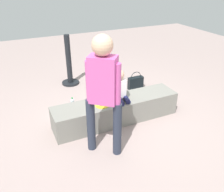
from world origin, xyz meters
TOP-DOWN VIEW (x-y plane):
  - ground_plane at (0.00, 0.00)m, footprint 12.00×12.00m
  - concrete_ledge at (0.00, 0.00)m, footprint 2.01×0.45m
  - child_seated at (0.05, 0.00)m, footprint 0.28×0.33m
  - adult_standing at (-0.46, -0.58)m, footprint 0.38×0.35m
  - cake_plate at (-0.27, -0.06)m, footprint 0.22×0.22m
  - gift_bag at (-0.04, 0.70)m, footprint 0.20×0.11m
  - railing_post at (-0.28, 1.68)m, footprint 0.36×0.36m
  - water_bottle_near_gift at (-0.52, 0.69)m, footprint 0.06×0.06m
  - cake_box_white at (-0.74, 0.48)m, footprint 0.30×0.34m
  - handbag_black_leather at (0.86, 0.89)m, footprint 0.32×0.11m

SIDE VIEW (x-z plane):
  - ground_plane at x=0.00m, z-range 0.00..0.00m
  - cake_box_white at x=-0.74m, z-range 0.00..0.12m
  - water_bottle_near_gift at x=-0.52m, z-range -0.01..0.19m
  - gift_bag at x=-0.04m, z-range -0.02..0.28m
  - handbag_black_leather at x=0.86m, z-range -0.05..0.32m
  - concrete_ledge at x=0.00m, z-range 0.00..0.37m
  - railing_post at x=-0.28m, z-range -0.14..0.91m
  - cake_plate at x=-0.27m, z-range 0.36..0.43m
  - child_seated at x=0.05m, z-range 0.35..0.83m
  - adult_standing at x=-0.46m, z-range 0.16..1.72m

